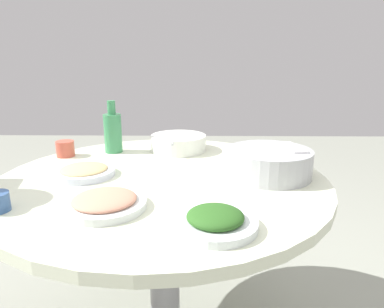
{
  "coord_description": "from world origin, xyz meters",
  "views": [
    {
      "loc": [
        0.13,
        -1.19,
        1.17
      ],
      "look_at": [
        0.11,
        0.1,
        0.81
      ],
      "focal_mm": 32.72,
      "sensor_mm": 36.0,
      "label": 1
    }
  ],
  "objects_px": {
    "soup_bowl": "(178,143)",
    "dish_shrimp": "(105,202)",
    "rice_bowl": "(269,162)",
    "dish_greens": "(215,221)",
    "green_bottle": "(113,132)",
    "round_dining_table": "(163,207)",
    "dish_noodles": "(84,171)",
    "tea_cup_far": "(65,149)"
  },
  "relations": [
    {
      "from": "dish_greens",
      "to": "tea_cup_far",
      "type": "height_order",
      "value": "tea_cup_far"
    },
    {
      "from": "round_dining_table",
      "to": "dish_greens",
      "type": "bearing_deg",
      "value": -66.05
    },
    {
      "from": "dish_shrimp",
      "to": "tea_cup_far",
      "type": "distance_m",
      "value": 0.62
    },
    {
      "from": "round_dining_table",
      "to": "green_bottle",
      "type": "distance_m",
      "value": 0.47
    },
    {
      "from": "dish_greens",
      "to": "green_bottle",
      "type": "height_order",
      "value": "green_bottle"
    },
    {
      "from": "round_dining_table",
      "to": "soup_bowl",
      "type": "height_order",
      "value": "soup_bowl"
    },
    {
      "from": "soup_bowl",
      "to": "dish_shrimp",
      "type": "height_order",
      "value": "soup_bowl"
    },
    {
      "from": "tea_cup_far",
      "to": "dish_noodles",
      "type": "bearing_deg",
      "value": -57.69
    },
    {
      "from": "round_dining_table",
      "to": "dish_greens",
      "type": "height_order",
      "value": "dish_greens"
    },
    {
      "from": "dish_shrimp",
      "to": "round_dining_table",
      "type": "bearing_deg",
      "value": 63.43
    },
    {
      "from": "rice_bowl",
      "to": "tea_cup_far",
      "type": "height_order",
      "value": "rice_bowl"
    },
    {
      "from": "soup_bowl",
      "to": "dish_noodles",
      "type": "relative_size",
      "value": 1.25
    },
    {
      "from": "rice_bowl",
      "to": "dish_noodles",
      "type": "xyz_separation_m",
      "value": [
        -0.67,
        -0.01,
        -0.03
      ]
    },
    {
      "from": "dish_greens",
      "to": "tea_cup_far",
      "type": "distance_m",
      "value": 0.9
    },
    {
      "from": "dish_noodles",
      "to": "dish_shrimp",
      "type": "bearing_deg",
      "value": -62.35
    },
    {
      "from": "rice_bowl",
      "to": "dish_greens",
      "type": "height_order",
      "value": "rice_bowl"
    },
    {
      "from": "round_dining_table",
      "to": "dish_shrimp",
      "type": "xyz_separation_m",
      "value": [
        -0.14,
        -0.27,
        0.14
      ]
    },
    {
      "from": "dish_noodles",
      "to": "tea_cup_far",
      "type": "height_order",
      "value": "tea_cup_far"
    },
    {
      "from": "round_dining_table",
      "to": "dish_noodles",
      "type": "bearing_deg",
      "value": 178.19
    },
    {
      "from": "rice_bowl",
      "to": "dish_shrimp",
      "type": "height_order",
      "value": "rice_bowl"
    },
    {
      "from": "rice_bowl",
      "to": "green_bottle",
      "type": "xyz_separation_m",
      "value": [
        -0.64,
        0.32,
        0.04
      ]
    },
    {
      "from": "rice_bowl",
      "to": "dish_greens",
      "type": "xyz_separation_m",
      "value": [
        -0.21,
        -0.41,
        -0.03
      ]
    },
    {
      "from": "rice_bowl",
      "to": "green_bottle",
      "type": "bearing_deg",
      "value": 153.53
    },
    {
      "from": "tea_cup_far",
      "to": "dish_shrimp",
      "type": "bearing_deg",
      "value": -60.1
    },
    {
      "from": "green_bottle",
      "to": "round_dining_table",
      "type": "bearing_deg",
      "value": -53.2
    },
    {
      "from": "round_dining_table",
      "to": "soup_bowl",
      "type": "relative_size",
      "value": 4.28
    },
    {
      "from": "rice_bowl",
      "to": "soup_bowl",
      "type": "distance_m",
      "value": 0.49
    },
    {
      "from": "round_dining_table",
      "to": "soup_bowl",
      "type": "xyz_separation_m",
      "value": [
        0.04,
        0.37,
        0.15
      ]
    },
    {
      "from": "rice_bowl",
      "to": "tea_cup_far",
      "type": "xyz_separation_m",
      "value": [
        -0.83,
        0.24,
        -0.02
      ]
    },
    {
      "from": "round_dining_table",
      "to": "green_bottle",
      "type": "height_order",
      "value": "green_bottle"
    },
    {
      "from": "dish_noodles",
      "to": "dish_greens",
      "type": "relative_size",
      "value": 1.02
    },
    {
      "from": "soup_bowl",
      "to": "dish_greens",
      "type": "height_order",
      "value": "soup_bowl"
    },
    {
      "from": "green_bottle",
      "to": "dish_noodles",
      "type": "bearing_deg",
      "value": -95.72
    },
    {
      "from": "dish_greens",
      "to": "green_bottle",
      "type": "relative_size",
      "value": 0.93
    },
    {
      "from": "soup_bowl",
      "to": "tea_cup_far",
      "type": "distance_m",
      "value": 0.5
    },
    {
      "from": "dish_greens",
      "to": "green_bottle",
      "type": "bearing_deg",
      "value": 120.34
    },
    {
      "from": "green_bottle",
      "to": "tea_cup_far",
      "type": "distance_m",
      "value": 0.22
    },
    {
      "from": "dish_noodles",
      "to": "dish_shrimp",
      "type": "distance_m",
      "value": 0.32
    },
    {
      "from": "round_dining_table",
      "to": "dish_noodles",
      "type": "xyz_separation_m",
      "value": [
        -0.28,
        0.01,
        0.14
      ]
    },
    {
      "from": "round_dining_table",
      "to": "rice_bowl",
      "type": "relative_size",
      "value": 3.88
    },
    {
      "from": "green_bottle",
      "to": "tea_cup_far",
      "type": "height_order",
      "value": "green_bottle"
    },
    {
      "from": "dish_greens",
      "to": "tea_cup_far",
      "type": "relative_size",
      "value": 2.81
    }
  ]
}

